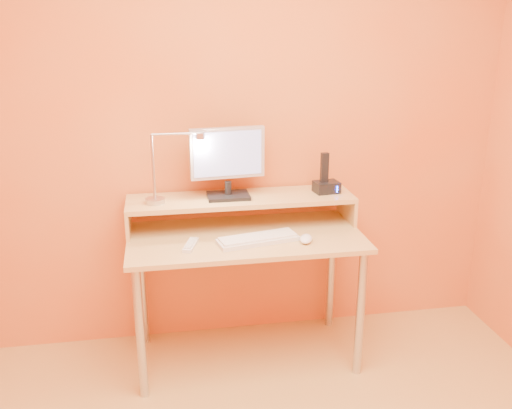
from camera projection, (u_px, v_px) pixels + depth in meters
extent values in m
cube|color=#CB7C43|center=(236.00, 122.00, 3.01)|extent=(3.00, 0.04, 2.50)
cylinder|color=#B5B6BE|center=(140.00, 334.00, 2.68)|extent=(0.04, 0.04, 0.69)
cylinder|color=#B5B6BE|center=(360.00, 314.00, 2.86)|extent=(0.04, 0.04, 0.69)
cylinder|color=#B5B6BE|center=(142.00, 287.00, 3.14)|extent=(0.04, 0.04, 0.69)
cylinder|color=#B5B6BE|center=(331.00, 272.00, 3.32)|extent=(0.04, 0.04, 0.69)
cube|color=tan|center=(246.00, 237.00, 2.89)|extent=(1.20, 0.60, 0.02)
cube|color=tan|center=(128.00, 220.00, 2.90)|extent=(0.02, 0.30, 0.14)
cube|color=tan|center=(347.00, 207.00, 3.10)|extent=(0.02, 0.30, 0.14)
cube|color=tan|center=(241.00, 199.00, 2.98)|extent=(1.20, 0.30, 0.02)
cube|color=black|center=(228.00, 196.00, 2.96)|extent=(0.22, 0.16, 0.02)
cylinder|color=black|center=(228.00, 188.00, 2.94)|extent=(0.04, 0.04, 0.07)
cube|color=#B2B2BA|center=(227.00, 153.00, 2.89)|extent=(0.39, 0.07, 0.27)
cube|color=black|center=(227.00, 152.00, 2.92)|extent=(0.35, 0.04, 0.23)
cube|color=#909BDE|center=(228.00, 154.00, 2.88)|extent=(0.35, 0.04, 0.23)
cylinder|color=#B5B6BE|center=(155.00, 201.00, 2.87)|extent=(0.10, 0.10, 0.02)
cylinder|color=#B5B6BE|center=(153.00, 167.00, 2.81)|extent=(0.01, 0.01, 0.33)
cylinder|color=#B5B6BE|center=(176.00, 134.00, 2.78)|extent=(0.24, 0.01, 0.01)
cylinder|color=#B5B6BE|center=(200.00, 136.00, 2.80)|extent=(0.04, 0.04, 0.03)
cylinder|color=#FFEAC6|center=(200.00, 139.00, 2.81)|extent=(0.03, 0.03, 0.00)
cube|color=black|center=(326.00, 187.00, 3.04)|extent=(0.14, 0.12, 0.06)
cube|color=black|center=(325.00, 167.00, 3.00)|extent=(0.04, 0.03, 0.16)
cube|color=blue|center=(337.00, 189.00, 3.00)|extent=(0.01, 0.00, 0.04)
cube|color=silver|center=(258.00, 240.00, 2.79)|extent=(0.42, 0.21, 0.02)
ellipsoid|color=white|center=(306.00, 239.00, 2.78)|extent=(0.09, 0.12, 0.04)
cube|color=silver|center=(191.00, 245.00, 2.73)|extent=(0.09, 0.17, 0.02)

